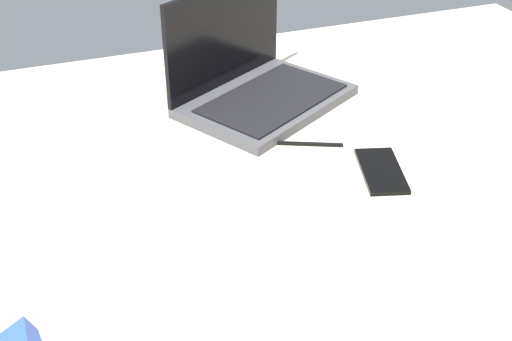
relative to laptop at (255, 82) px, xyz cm
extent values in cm
cube|color=beige|center=(-5.38, -36.71, -13.41)|extent=(180.00, 140.00, 18.00)
cube|color=#4C4C51|center=(1.53, -2.63, -3.41)|extent=(40.09, 36.48, 2.00)
cube|color=black|center=(2.29, -3.93, -2.21)|extent=(33.62, 29.29, 0.40)
cube|color=black|center=(-4.01, 6.88, 8.09)|extent=(29.02, 17.47, 21.00)
cube|color=black|center=(11.25, -32.95, -4.01)|extent=(10.43, 15.34, 0.80)
cube|color=black|center=(1.20, -19.32, -4.11)|extent=(15.79, 7.43, 0.60)
camera|label=1|loc=(-42.42, -116.64, 59.01)|focal=47.08mm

